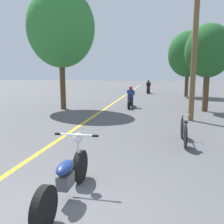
{
  "coord_description": "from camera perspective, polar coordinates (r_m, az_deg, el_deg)",
  "views": [
    {
      "loc": [
        1.49,
        -2.92,
        2.19
      ],
      "look_at": [
        -0.01,
        4.63,
        0.9
      ],
      "focal_mm": 38.0,
      "sensor_mm": 36.0,
      "label": 1
    }
  ],
  "objects": [
    {
      "name": "motorcycle_rider_lead",
      "position": [
        14.96,
        4.47,
        3.01
      ],
      "size": [
        0.5,
        2.07,
        1.34
      ],
      "color": "black",
      "rests_on": "ground"
    },
    {
      "name": "roadside_tree_right_far",
      "position": [
        22.66,
        17.84,
        13.09
      ],
      "size": [
        3.51,
        3.16,
        5.81
      ],
      "color": "#513A23",
      "rests_on": "ground"
    },
    {
      "name": "roadside_tree_right_near",
      "position": [
        14.36,
        22.18,
        13.37
      ],
      "size": [
        2.53,
        2.27,
        4.81
      ],
      "color": "#513A23",
      "rests_on": "ground"
    },
    {
      "name": "ground_plane",
      "position": [
        3.94,
        -14.39,
        -24.55
      ],
      "size": [
        120.0,
        120.0,
        0.0
      ],
      "primitive_type": "plane",
      "color": "#515154"
    },
    {
      "name": "lane_stripe_center",
      "position": [
        16.03,
        -0.39,
        1.67
      ],
      "size": [
        0.14,
        48.0,
        0.01
      ],
      "primitive_type": "cube",
      "color": "yellow",
      "rests_on": "ground"
    },
    {
      "name": "motorcycle_foreground",
      "position": [
        4.29,
        -10.89,
        -15.08
      ],
      "size": [
        0.86,
        2.19,
        1.04
      ],
      "color": "black",
      "rests_on": "ground"
    },
    {
      "name": "motorcycle_rider_far",
      "position": [
        25.5,
        8.74,
        5.68
      ],
      "size": [
        0.5,
        2.07,
        1.4
      ],
      "color": "black",
      "rests_on": "ground"
    },
    {
      "name": "utility_pole",
      "position": [
        11.38,
        19.35,
        16.14
      ],
      "size": [
        1.1,
        0.24,
        7.03
      ],
      "color": "brown",
      "rests_on": "ground"
    },
    {
      "name": "bicycle_parked",
      "position": [
        7.73,
        16.86,
        -4.47
      ],
      "size": [
        0.44,
        1.8,
        0.82
      ],
      "color": "black",
      "rests_on": "ground"
    },
    {
      "name": "roadside_tree_left",
      "position": [
        14.77,
        -12.21,
        19.13
      ],
      "size": [
        3.94,
        3.55,
        6.99
      ],
      "color": "#513A23",
      "rests_on": "ground"
    }
  ]
}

